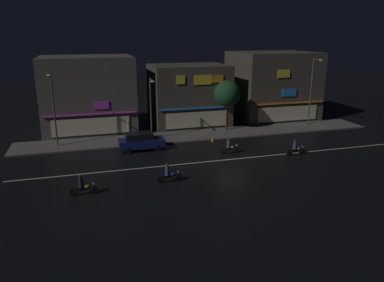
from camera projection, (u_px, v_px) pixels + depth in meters
The scene contains 17 objects.
ground_plane at pixel (232, 159), 32.56m from camera, with size 140.00×140.00×0.00m, color black.
lane_divider_stripe at pixel (232, 159), 32.56m from camera, with size 36.90×0.16×0.01m, color beige.
sidewalk_far at pixel (203, 135), 40.31m from camera, with size 38.84×4.35×0.14m, color #5B5954.
storefront_left_block at pixel (189, 95), 44.49m from camera, with size 8.98×7.00×7.18m.
storefront_center_block at pixel (88, 94), 41.68m from camera, with size 9.98×8.10×8.33m.
storefront_right_block at pixel (272, 85), 48.38m from camera, with size 10.01×8.99×8.47m.
streetlamp_west at pixel (53, 104), 34.76m from camera, with size 0.44×1.64×7.14m.
streetlamp_mid at pixel (151, 103), 37.39m from camera, with size 0.44×1.64×6.28m.
streetlamp_east at pixel (312, 87), 43.29m from camera, with size 0.44×1.64×7.86m.
pedestrian_on_sidewalk at pixel (129, 129), 38.65m from camera, with size 0.34×0.34×1.92m.
street_tree at pixel (227, 94), 40.92m from camera, with size 2.94×2.94×5.62m.
parked_car_near_kerb at pixel (141, 141), 34.98m from camera, with size 4.30×1.98×1.67m.
motorcycle_lead at pixel (83, 187), 25.12m from camera, with size 1.90×0.60×1.52m.
motorcycle_following at pixel (229, 147), 33.91m from camera, with size 1.90×0.60×1.52m.
motorcycle_opposite_lane at pixel (296, 149), 33.46m from camera, with size 1.90×0.60×1.52m.
motorcycle_trailing_far at pixel (169, 174), 27.30m from camera, with size 1.90×0.60×1.52m.
traffic_cone at pixel (213, 139), 37.93m from camera, with size 0.36×0.36×0.55m, color orange.
Camera 1 is at (-12.10, -28.58, 10.60)m, focal length 34.48 mm.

